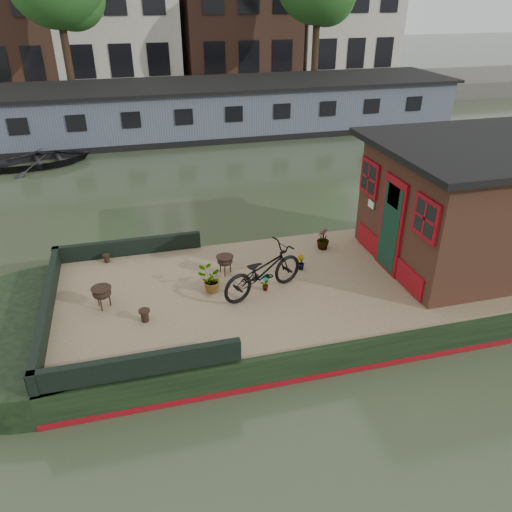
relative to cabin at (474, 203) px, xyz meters
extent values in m
plane|color=#2F3A25|center=(-2.19, 0.00, -1.88)|extent=(120.00, 120.00, 0.00)
cube|color=black|center=(-2.19, 0.00, -1.58)|extent=(12.00, 4.00, 0.60)
cylinder|color=black|center=(-8.19, 0.00, -1.58)|extent=(4.00, 4.00, 0.60)
cube|color=maroon|center=(-2.19, 0.00, -1.82)|extent=(12.02, 4.02, 0.10)
cube|color=#8B7556|center=(-2.19, 0.00, -1.25)|extent=(11.80, 3.80, 0.05)
cube|color=black|center=(-8.11, 0.00, -1.05)|extent=(0.12, 4.00, 0.35)
cube|color=black|center=(-6.69, 1.92, -1.05)|extent=(3.00, 0.12, 0.35)
cube|color=black|center=(-6.69, -1.92, -1.05)|extent=(3.00, 0.12, 0.35)
cube|color=black|center=(0.01, 0.00, -0.08)|extent=(3.50, 3.00, 2.30)
cube|color=black|center=(0.01, 0.00, 1.13)|extent=(4.00, 3.50, 0.12)
cube|color=maroon|center=(-1.77, 0.00, -0.28)|extent=(0.06, 0.80, 1.90)
cube|color=black|center=(-1.79, 0.00, -0.33)|extent=(0.04, 0.64, 1.70)
cube|color=maroon|center=(-1.77, -1.05, 0.32)|extent=(0.06, 0.72, 0.72)
cube|color=maroon|center=(-1.77, 1.05, 0.32)|extent=(0.06, 0.72, 0.72)
imported|color=black|center=(-4.36, -0.21, -0.78)|extent=(1.80, 1.20, 0.90)
imported|color=brown|center=(-4.31, -0.17, -1.05)|extent=(0.23, 0.20, 0.37)
imported|color=brown|center=(-3.41, 0.42, -1.08)|extent=(0.18, 0.20, 0.30)
imported|color=#A23D2F|center=(-5.29, 0.04, -0.98)|extent=(0.46, 0.40, 0.49)
imported|color=#994829|center=(-2.65, 1.15, -0.99)|extent=(0.32, 0.32, 0.47)
cylinder|color=black|center=(-7.14, 1.70, -1.14)|extent=(0.15, 0.15, 0.17)
cylinder|color=black|center=(-6.52, -0.59, -1.12)|extent=(0.19, 0.19, 0.22)
imported|color=black|center=(-9.39, 10.98, -1.54)|extent=(3.70, 3.05, 0.67)
cube|color=#4B5565|center=(-2.19, 14.00, -0.88)|extent=(20.00, 4.00, 2.00)
cube|color=black|center=(-2.19, 14.00, 0.17)|extent=(20.40, 4.40, 0.12)
cube|color=black|center=(-2.19, 14.00, -1.76)|extent=(20.00, 4.05, 0.24)
cube|color=#47443F|center=(-2.19, 20.50, -1.43)|extent=(60.00, 6.00, 0.90)
cylinder|color=#332316|center=(-8.69, 19.00, 1.02)|extent=(0.36, 0.36, 4.00)
cylinder|color=#332316|center=(3.81, 19.00, 1.02)|extent=(0.36, 0.36, 4.00)
camera|label=1|loc=(-6.47, -7.72, 3.70)|focal=35.00mm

